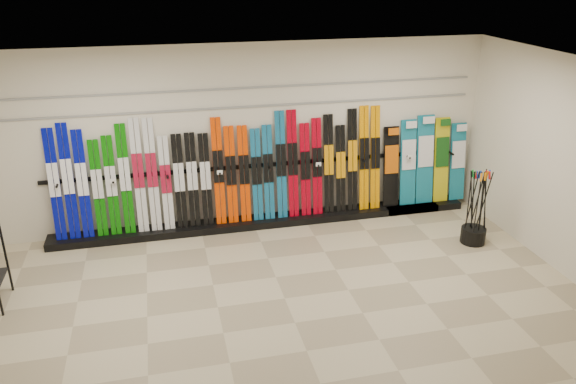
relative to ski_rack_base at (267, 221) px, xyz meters
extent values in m
plane|color=gray|center=(-0.22, -2.28, -0.06)|extent=(8.00, 8.00, 0.00)
plane|color=beige|center=(-0.22, 0.22, 1.44)|extent=(8.00, 0.00, 8.00)
plane|color=beige|center=(3.78, -2.28, 1.44)|extent=(0.00, 5.00, 5.00)
plane|color=silver|center=(-0.22, -2.28, 2.94)|extent=(8.00, 8.00, 0.00)
cube|color=black|center=(0.00, 0.00, 0.00)|extent=(8.00, 0.40, 0.12)
cube|color=#040C97|center=(-3.27, 0.07, 0.93)|extent=(0.17, 0.26, 1.74)
cube|color=#040C97|center=(-3.07, 0.08, 0.96)|extent=(0.17, 0.27, 1.80)
cube|color=#040C97|center=(-2.87, 0.07, 0.90)|extent=(0.17, 0.26, 1.69)
cube|color=#0B6806|center=(-2.65, 0.06, 0.82)|extent=(0.17, 0.23, 1.52)
cube|color=#0B6806|center=(-2.45, 0.06, 0.84)|extent=(0.17, 0.24, 1.57)
cube|color=#0B6806|center=(-2.23, 0.07, 0.93)|extent=(0.17, 0.26, 1.74)
cube|color=silver|center=(-2.02, 0.08, 0.96)|extent=(0.17, 0.27, 1.81)
cube|color=silver|center=(-1.82, 0.08, 0.96)|extent=(0.17, 0.27, 1.80)
cube|color=silver|center=(-1.61, 0.06, 0.81)|extent=(0.17, 0.23, 1.50)
cube|color=black|center=(-1.41, 0.06, 0.82)|extent=(0.17, 0.23, 1.52)
cube|color=black|center=(-1.20, 0.06, 0.83)|extent=(0.17, 0.23, 1.53)
cube|color=black|center=(-0.99, 0.06, 0.81)|extent=(0.17, 0.23, 1.51)
cube|color=#E93B00|center=(-0.77, 0.07, 0.93)|extent=(0.17, 0.27, 1.74)
cube|color=#E93B00|center=(-0.57, 0.06, 0.86)|extent=(0.17, 0.24, 1.60)
cube|color=#E93B00|center=(-0.36, 0.06, 0.85)|extent=(0.17, 0.24, 1.59)
cube|color=#125D88|center=(-0.15, 0.06, 0.82)|extent=(0.17, 0.23, 1.53)
cube|color=#125D88|center=(0.05, 0.06, 0.85)|extent=(0.17, 0.24, 1.58)
cube|color=#125D88|center=(0.26, 0.08, 0.95)|extent=(0.17, 0.27, 1.79)
cube|color=#A50012|center=(0.46, 0.08, 0.96)|extent=(0.17, 0.27, 1.79)
cube|color=#A50012|center=(0.68, 0.06, 0.84)|extent=(0.17, 0.24, 1.56)
cube|color=#A50012|center=(0.88, 0.07, 0.88)|extent=(0.17, 0.25, 1.64)
cube|color=black|center=(1.09, 0.07, 0.90)|extent=(0.17, 0.26, 1.68)
cube|color=black|center=(1.30, 0.06, 0.81)|extent=(0.17, 0.23, 1.49)
cube|color=black|center=(1.51, 0.08, 0.93)|extent=(0.17, 0.27, 1.75)
cube|color=orange|center=(1.72, 0.08, 0.95)|extent=(0.17, 0.27, 1.79)
cube|color=orange|center=(1.92, 0.08, 0.95)|extent=(0.17, 0.27, 1.78)
cube|color=black|center=(2.23, 0.07, 0.76)|extent=(0.28, 0.22, 1.41)
cube|color=#14728C|center=(2.54, 0.08, 0.81)|extent=(0.28, 0.23, 1.50)
cube|color=#14728C|center=(2.87, 0.08, 0.84)|extent=(0.32, 0.24, 1.56)
cube|color=gold|center=(3.19, 0.08, 0.81)|extent=(0.27, 0.23, 1.50)
cube|color=#14728C|center=(3.51, 0.07, 0.75)|extent=(0.28, 0.22, 1.39)
cylinder|color=black|center=(3.04, -1.41, 0.07)|extent=(0.39, 0.39, 0.25)
cylinder|color=black|center=(2.97, -1.37, 0.55)|extent=(0.13, 0.13, 1.17)
cylinder|color=black|center=(2.99, -1.49, 0.55)|extent=(0.12, 0.16, 1.17)
cylinder|color=black|center=(3.04, -1.38, 0.55)|extent=(0.08, 0.15, 1.17)
cylinder|color=black|center=(2.95, -1.30, 0.55)|extent=(0.13, 0.14, 1.17)
cylinder|color=black|center=(3.13, -1.39, 0.55)|extent=(0.13, 0.13, 1.17)
cylinder|color=black|center=(3.14, -1.40, 0.55)|extent=(0.14, 0.14, 1.17)
cylinder|color=black|center=(2.99, -1.37, 0.55)|extent=(0.13, 0.05, 1.18)
cylinder|color=black|center=(2.95, -1.37, 0.55)|extent=(0.15, 0.05, 1.17)
cylinder|color=black|center=(3.16, -1.44, 0.55)|extent=(0.13, 0.09, 1.18)
cylinder|color=black|center=(3.07, -1.47, 0.55)|extent=(0.03, 0.10, 1.18)
cylinder|color=black|center=(3.19, -1.38, 0.55)|extent=(0.05, 0.16, 1.17)
cube|color=gray|center=(-0.22, 0.20, 1.94)|extent=(7.60, 0.02, 0.03)
cube|color=gray|center=(-0.22, 0.20, 2.24)|extent=(7.60, 0.02, 0.03)
camera|label=1|loc=(-1.65, -8.45, 4.09)|focal=35.00mm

